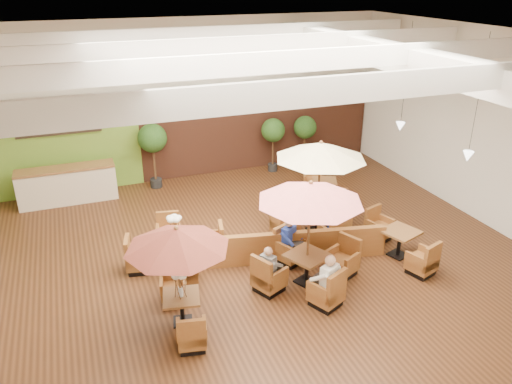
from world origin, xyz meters
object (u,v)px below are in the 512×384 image
diner_0 (327,276)px  diner_3 (335,222)px  table_0 (178,251)px  topiary_2 (305,129)px  topiary_0 (153,141)px  table_3 (176,249)px  service_counter (67,185)px  table_5 (324,190)px  booth_divider (271,248)px  table_1 (309,215)px  topiary_1 (273,132)px  table_4 (399,244)px  diner_2 (269,264)px  diner_4 (335,223)px  diner_1 (290,236)px  table_2 (318,168)px

diner_0 → diner_3: 2.62m
table_0 → topiary_2: size_ratio=1.18×
topiary_0 → table_3: bearing=-94.8°
service_counter → diner_0: size_ratio=3.57×
table_5 → booth_divider: bearing=-111.5°
table_1 → topiary_1: size_ratio=1.38×
table_3 → diner_3: (4.13, -0.70, 0.34)m
table_4 → diner_3: diner_3 is taller
table_0 → table_1: bearing=19.2°
table_3 → diner_2: (1.75, -1.93, 0.31)m
table_1 → topiary_2: size_ratio=1.41×
table_5 → diner_4: (-1.22, -2.85, 0.41)m
diner_0 → diner_2: 1.37m
service_counter → diner_0: 9.35m
booth_divider → topiary_0: bearing=119.6°
service_counter → table_1: 8.65m
diner_1 → diner_4: bearing=158.2°
booth_divider → diner_1: size_ratio=7.81×
service_counter → diner_1: (5.13, -5.89, 0.16)m
table_5 → diner_3: size_ratio=2.97×
diner_0 → table_2: bearing=40.5°
diner_0 → diner_4: 2.62m
diner_2 → table_2: bearing=102.2°
service_counter → table_1: table_1 is taller
table_4 → booth_divider: bearing=146.4°
topiary_2 → topiary_0: bearing=180.0°
booth_divider → diner_3: size_ratio=7.32×
table_1 → diner_1: (-0.00, 0.97, -1.05)m
topiary_0 → diner_0: topiary_0 is taller
table_5 → diner_2: diner_2 is taller
table_1 → table_5: 5.08m
table_4 → table_5: bearing=73.8°
topiary_0 → diner_4: 6.97m
topiary_0 → diner_3: bearing=-57.5°
diner_2 → service_counter: bearing=179.6°
topiary_2 → diner_1: topiary_2 is taller
table_3 → diner_4: table_3 is taller
table_0 → diner_3: (4.53, 1.64, -0.98)m
table_0 → diner_3: 4.92m
table_4 → topiary_1: 6.93m
table_1 → topiary_2: table_1 is taller
table_5 → diner_4: 3.12m
topiary_1 → diner_4: 5.91m
topiary_1 → diner_1: topiary_1 is taller
diner_1 → diner_0: bearing=57.6°
table_4 → topiary_2: bearing=66.8°
topiary_0 → table_4: bearing=-53.3°
diner_0 → diner_1: diner_0 is taller
table_2 → topiary_1: (0.71, 4.83, -0.46)m
table_0 → table_1: (3.11, 0.41, 0.05)m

